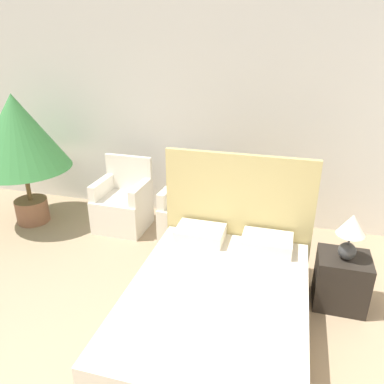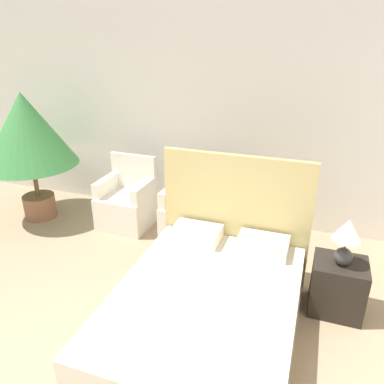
{
  "view_description": "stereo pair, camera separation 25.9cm",
  "coord_description": "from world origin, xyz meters",
  "px_view_note": "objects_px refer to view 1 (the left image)",
  "views": [
    {
      "loc": [
        1.34,
        -1.26,
        2.49
      ],
      "look_at": [
        0.28,
        2.57,
        0.77
      ],
      "focal_mm": 35.0,
      "sensor_mm": 36.0,
      "label": 1
    },
    {
      "loc": [
        1.59,
        -1.19,
        2.49
      ],
      "look_at": [
        0.28,
        2.57,
        0.77
      ],
      "focal_mm": 35.0,
      "sensor_mm": 36.0,
      "label": 2
    }
  ],
  "objects_px": {
    "nightstand": "(341,280)",
    "table_lamp": "(351,231)",
    "bed": "(218,304)",
    "armchair_near_window_left": "(123,207)",
    "potted_palm": "(18,135)",
    "armchair_near_window_right": "(190,215)"
  },
  "relations": [
    {
      "from": "nightstand",
      "to": "table_lamp",
      "type": "distance_m",
      "value": 0.55
    },
    {
      "from": "bed",
      "to": "armchair_near_window_left",
      "type": "bearing_deg",
      "value": 136.58
    },
    {
      "from": "nightstand",
      "to": "table_lamp",
      "type": "bearing_deg",
      "value": -92.33
    },
    {
      "from": "bed",
      "to": "table_lamp",
      "type": "height_order",
      "value": "bed"
    },
    {
      "from": "potted_palm",
      "to": "nightstand",
      "type": "xyz_separation_m",
      "value": [
        4.02,
        -0.69,
        -0.98
      ]
    },
    {
      "from": "armchair_near_window_right",
      "to": "nightstand",
      "type": "bearing_deg",
      "value": -22.91
    },
    {
      "from": "armchair_near_window_left",
      "to": "potted_palm",
      "type": "relative_size",
      "value": 0.53
    },
    {
      "from": "bed",
      "to": "armchair_near_window_right",
      "type": "distance_m",
      "value": 1.7
    },
    {
      "from": "potted_palm",
      "to": "nightstand",
      "type": "bearing_deg",
      "value": -9.76
    },
    {
      "from": "nightstand",
      "to": "table_lamp",
      "type": "xyz_separation_m",
      "value": [
        -0.0,
        -0.02,
        0.55
      ]
    },
    {
      "from": "armchair_near_window_left",
      "to": "table_lamp",
      "type": "relative_size",
      "value": 2.08
    },
    {
      "from": "bed",
      "to": "nightstand",
      "type": "distance_m",
      "value": 1.26
    },
    {
      "from": "potted_palm",
      "to": "bed",
      "type": "bearing_deg",
      "value": -24.7
    },
    {
      "from": "bed",
      "to": "armchair_near_window_left",
      "type": "distance_m",
      "value": 2.25
    },
    {
      "from": "bed",
      "to": "armchair_near_window_right",
      "type": "xyz_separation_m",
      "value": [
        -0.69,
        1.55,
        0.02
      ]
    },
    {
      "from": "potted_palm",
      "to": "table_lamp",
      "type": "relative_size",
      "value": 3.9
    },
    {
      "from": "armchair_near_window_right",
      "to": "potted_palm",
      "type": "bearing_deg",
      "value": -171.47
    },
    {
      "from": "bed",
      "to": "table_lamp",
      "type": "distance_m",
      "value": 1.36
    },
    {
      "from": "armchair_near_window_left",
      "to": "table_lamp",
      "type": "xyz_separation_m",
      "value": [
        2.71,
        -0.91,
        0.52
      ]
    },
    {
      "from": "armchair_near_window_left",
      "to": "nightstand",
      "type": "relative_size",
      "value": 1.77
    },
    {
      "from": "armchair_near_window_right",
      "to": "table_lamp",
      "type": "relative_size",
      "value": 2.08
    },
    {
      "from": "armchair_near_window_left",
      "to": "armchair_near_window_right",
      "type": "xyz_separation_m",
      "value": [
        0.94,
        -0.0,
        0.0
      ]
    }
  ]
}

